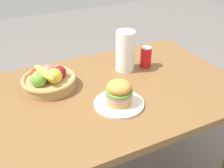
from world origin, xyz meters
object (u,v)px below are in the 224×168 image
object	(u,v)px
sandwich	(119,92)
paper_towel_roll	(125,51)
plate	(119,103)
fruit_basket	(48,79)
soda_can	(146,57)

from	to	relation	value
sandwich	paper_towel_roll	size ratio (longest dim) A/B	0.54
plate	paper_towel_roll	xyz separation A→B (m)	(0.20, 0.31, 0.11)
plate	fruit_basket	world-z (taller)	fruit_basket
plate	paper_towel_roll	bearing A→B (deg)	56.78
sandwich	fruit_basket	distance (m)	0.40
fruit_basket	soda_can	bearing A→B (deg)	-1.96
plate	fruit_basket	size ratio (longest dim) A/B	0.85
soda_can	sandwich	bearing A→B (deg)	-139.32
sandwich	paper_towel_roll	distance (m)	0.37
plate	sandwich	size ratio (longest dim) A/B	1.88
plate	sandwich	world-z (taller)	sandwich
fruit_basket	paper_towel_roll	size ratio (longest dim) A/B	1.21
sandwich	fruit_basket	bearing A→B (deg)	130.24
sandwich	paper_towel_roll	bearing A→B (deg)	56.78
soda_can	fruit_basket	distance (m)	0.59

